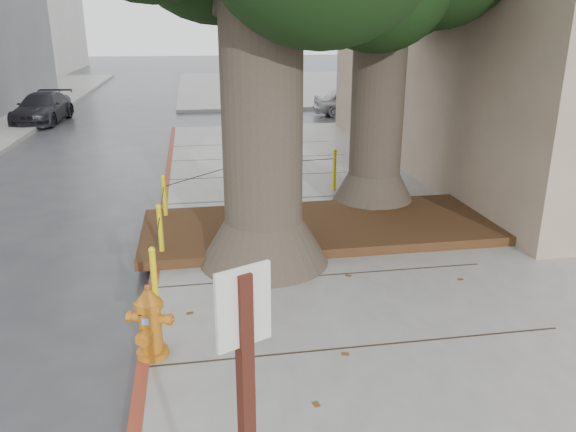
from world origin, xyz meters
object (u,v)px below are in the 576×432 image
at_px(car_silver, 353,102).
at_px(car_dark, 42,108).
at_px(car_red, 431,95).
at_px(fire_hydrant, 150,322).

xyz_separation_m(car_silver, car_dark, (-12.77, 0.20, -0.00)).
height_order(car_red, car_dark, car_red).
distance_m(fire_hydrant, car_red, 22.07).
bearing_deg(car_dark, fire_hydrant, -69.16).
distance_m(car_red, car_dark, 16.73).
height_order(car_silver, car_dark, car_silver).
bearing_deg(car_dark, car_red, 7.10).
bearing_deg(car_silver, fire_hydrant, 161.87).
relative_size(fire_hydrant, car_red, 0.21).
distance_m(fire_hydrant, car_silver, 19.45).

